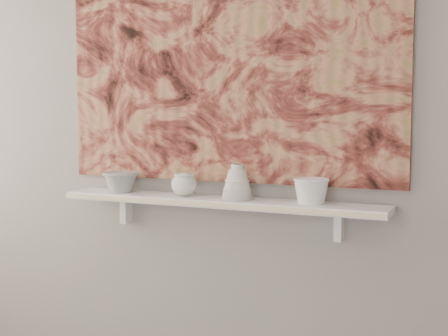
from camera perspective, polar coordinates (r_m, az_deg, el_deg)
The scene contains 11 objects.
wall_back at distance 2.63m, azimuth 0.33°, elevation 6.60°, with size 3.60×3.60×0.00m, color gray.
shelf at distance 2.57m, azimuth -0.53°, elevation -3.10°, with size 1.40×0.18×0.03m, color silver.
shelf_stripe at distance 2.49m, azimuth -1.42°, elevation -3.38°, with size 1.40×0.01×0.02m, color beige.
bracket_left at distance 2.87m, azimuth -8.93°, elevation -3.80°, with size 0.03×0.06×0.12m, color silver.
bracket_right at distance 2.49m, azimuth 10.49°, elevation -5.23°, with size 0.03×0.06×0.12m, color silver.
painting at distance 2.63m, azimuth 0.20°, elevation 10.75°, with size 1.50×0.03×1.10m, color maroon.
house_motif at distance 2.46m, azimuth 9.75°, elevation 3.87°, with size 0.09×0.00×0.08m, color black.
bowl_grey at distance 2.79m, azimuth -9.42°, elevation -1.25°, with size 0.16×0.16×0.09m, color gray, non-canonical shape.
cup_cream at distance 2.63m, azimuth -3.65°, elevation -1.50°, with size 0.11×0.11×0.10m, color beige, non-canonical shape.
bell_vessel at distance 2.52m, azimuth 1.22°, elevation -1.26°, with size 0.13×0.13×0.14m, color silver, non-canonical shape.
bowl_white at distance 2.43m, azimuth 7.98°, elevation -2.09°, with size 0.14×0.14×0.10m, color white, non-canonical shape.
Camera 1 is at (1.05, -0.81, 1.29)m, focal length 50.00 mm.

